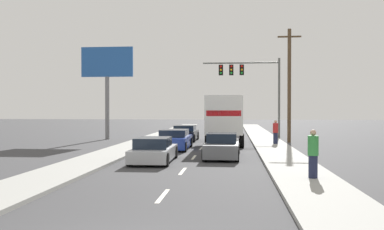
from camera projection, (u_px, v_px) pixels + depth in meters
name	position (u px, v px, depth m)	size (l,w,h in m)	color
ground_plane	(205.00, 143.00, 31.99)	(140.00, 140.00, 0.00)	#3D3D3F
sidewalk_right	(275.00, 149.00, 26.54)	(2.40, 80.00, 0.14)	#9E9E99
sidewalk_left	(128.00, 148.00, 27.47)	(2.40, 80.00, 0.14)	#9E9E99
lane_markings	(206.00, 142.00, 32.46)	(0.14, 62.00, 0.01)	silver
car_black	(185.00, 133.00, 34.20)	(1.96, 4.24, 1.28)	black
car_blue	(174.00, 140.00, 27.07)	(2.01, 4.55, 1.28)	#1E389E
car_silver	(154.00, 151.00, 20.52)	(1.97, 4.43, 1.23)	#B7BABF
box_truck	(225.00, 117.00, 30.37)	(2.66, 8.94, 3.48)	white
car_gray	(222.00, 147.00, 22.18)	(1.90, 4.15, 1.33)	slate
traffic_signal_mast	(245.00, 76.00, 38.60)	(7.11, 0.69, 7.29)	#595B56
utility_pole_mid	(289.00, 84.00, 32.44)	(1.80, 0.28, 8.83)	brown
roadside_billboard	(107.00, 73.00, 35.89)	(4.51, 0.36, 7.94)	slate
pedestrian_near_corner	(276.00, 132.00, 29.62)	(0.38, 0.38, 1.68)	#1E233F
pedestrian_mid_block	(313.00, 154.00, 14.97)	(0.38, 0.38, 1.74)	#1E233F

